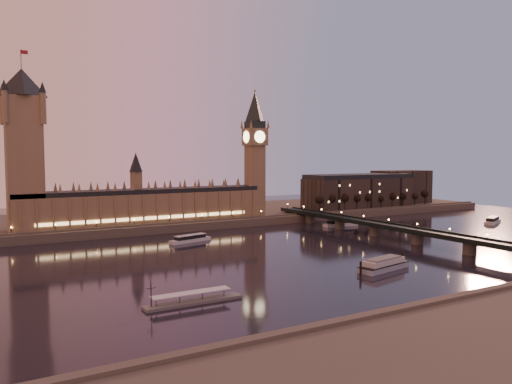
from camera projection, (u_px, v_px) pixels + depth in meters
ground at (278, 253)px, 285.15m from camera, size 700.00×700.00×0.00m
far_embankment at (207, 215)px, 442.47m from camera, size 560.00×130.00×6.00m
palace_of_westminster at (144, 202)px, 368.17m from camera, size 180.00×26.62×52.00m
victoria_tower at (24, 140)px, 325.21m from camera, size 31.68×31.68×118.00m
big_ben at (255, 146)px, 411.89m from camera, size 17.68×17.68×104.00m
westminster_bridge at (395, 231)px, 330.32m from camera, size 13.20×260.00×15.30m
city_block at (373, 189)px, 493.67m from camera, size 155.00×45.00×34.00m
bare_tree_0 at (319, 201)px, 433.88m from camera, size 6.60×6.60×13.43m
bare_tree_1 at (332, 200)px, 441.04m from camera, size 6.60×6.60×13.43m
bare_tree_2 at (345, 200)px, 448.21m from camera, size 6.60×6.60×13.43m
bare_tree_3 at (357, 199)px, 455.38m from camera, size 6.60×6.60×13.43m
bare_tree_4 at (369, 198)px, 462.54m from camera, size 6.60×6.60×13.43m
bare_tree_5 at (381, 198)px, 469.71m from camera, size 6.60×6.60×13.43m
bare_tree_6 at (392, 197)px, 476.87m from camera, size 6.60×6.60×13.43m
bare_tree_7 at (403, 196)px, 484.04m from camera, size 6.60×6.60×13.43m
bare_tree_8 at (413, 196)px, 491.21m from camera, size 6.60×6.60×13.43m
bare_tree_9 at (423, 195)px, 498.37m from camera, size 6.60×6.60×13.43m
cruise_boat_a at (190, 239)px, 322.37m from camera, size 29.99×13.64×4.69m
cruise_boat_b at (341, 223)px, 394.15m from camera, size 29.79×8.33×5.46m
cruise_boat_c at (492, 220)px, 410.52m from camera, size 27.86×17.32×5.43m
moored_barge at (384, 264)px, 243.35m from camera, size 34.94×14.53×6.53m
pontoon_pier at (193, 300)px, 188.60m from camera, size 38.48×6.41×10.26m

